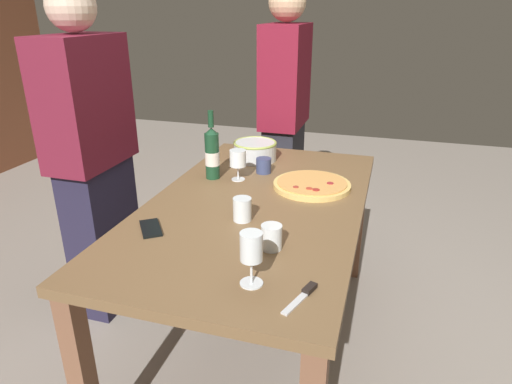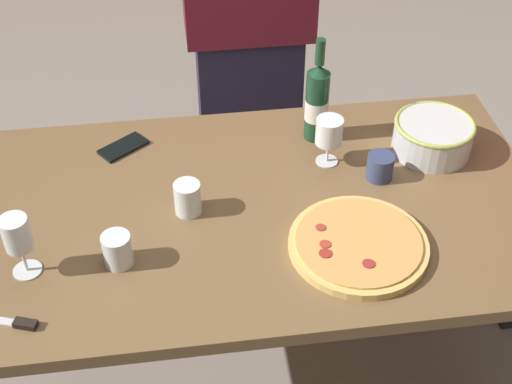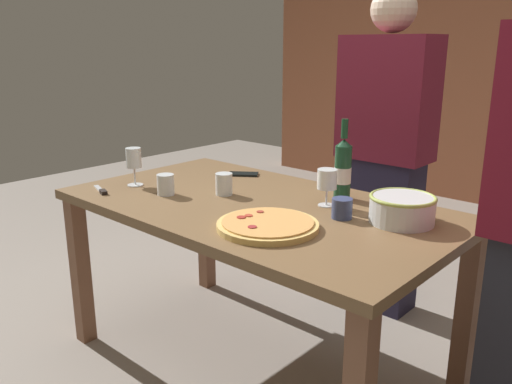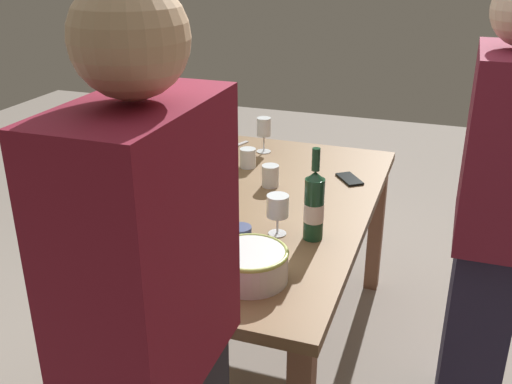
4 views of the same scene
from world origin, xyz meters
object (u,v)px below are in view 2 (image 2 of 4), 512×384
Objects in this scene: dining_table at (256,229)px; pizza_knife at (12,322)px; pizza at (358,244)px; cup_spare at (380,167)px; person_host at (249,27)px; wine_bottle at (317,102)px; wine_glass_near_pizza at (17,237)px; cup_amber at (188,199)px; serving_bowl at (433,135)px; cup_ceramic at (117,250)px; cell_phone at (123,147)px; wine_glass_by_bottle at (329,134)px.

pizza_knife is (-0.61, -0.33, 0.10)m from dining_table.
pizza_knife is at bearing -151.50° from dining_table.
pizza reaches higher than pizza_knife.
cup_spare is 0.05× the size of person_host.
wine_bottle is 0.93m from wine_glass_near_pizza.
cup_amber is at bearing -179.20° from dining_table.
serving_bowl is at bearing 23.48° from pizza_knife.
pizza_knife is at bearing -95.64° from wine_glass_near_pizza.
pizza is 0.61m from cup_ceramic.
person_host is (0.70, 1.20, 0.07)m from pizza_knife.
dining_table is at bearing -127.53° from wine_bottle.
pizza_knife is (-0.98, -0.40, -0.03)m from cup_spare.
cup_spare is at bearing 7.63° from cup_amber.
dining_table is 0.60m from serving_bowl.
wine_glass_near_pizza is 0.54m from cell_phone.
wine_glass_near_pizza is 1.21× the size of cell_phone.
serving_bowl is at bearing 16.53° from wine_glass_near_pizza.
cell_phone is (-0.60, 0.51, -0.01)m from pizza.
wine_bottle reaches higher than serving_bowl.
wine_glass_near_pizza reaches higher than pizza_knife.
pizza is 2.40× the size of wine_glass_by_bottle.
wine_glass_by_bottle is at bearing 17.24° from person_host.
serving_bowl is (0.55, 0.17, 0.15)m from dining_table.
cup_amber is (-0.18, -0.00, 0.14)m from dining_table.
dining_table is 0.89m from person_host.
serving_bowl reaches higher than cell_phone.
wine_bottle reaches higher than pizza_knife.
serving_bowl reaches higher than pizza.
pizza is at bearing -89.39° from wine_glass_by_bottle.
cup_amber is 1.05× the size of cup_ceramic.
wine_glass_near_pizza is at bearing -158.19° from cup_amber.
wine_glass_near_pizza reaches higher than dining_table.
wine_bottle is 0.20× the size of person_host.
cup_amber is at bearing -144.38° from wine_bottle.
wine_bottle is 3.58× the size of cup_amber.
wine_bottle is 0.60m from cell_phone.
person_host is (-0.14, 0.71, -0.03)m from wine_glass_by_bottle.
person_host is (0.69, 1.04, -0.04)m from wine_glass_near_pizza.
person_host is (0.45, 0.56, 0.07)m from cell_phone.
pizza_knife is at bearing 122.49° from cell_phone.
cup_ceramic reaches higher than pizza.
wine_glass_near_pizza reaches higher than serving_bowl.
wine_glass_near_pizza reaches higher than wine_glass_by_bottle.
serving_bowl is at bearing 20.36° from cup_ceramic.
wine_bottle reaches higher than cup_spare.
wine_glass_by_bottle reaches higher than cup_spare.
wine_glass_near_pizza is 1.24m from person_host.
dining_table is 6.75× the size of serving_bowl.
serving_bowl is at bearing 39.46° from person_host.
serving_bowl is 2.67× the size of cup_ceramic.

